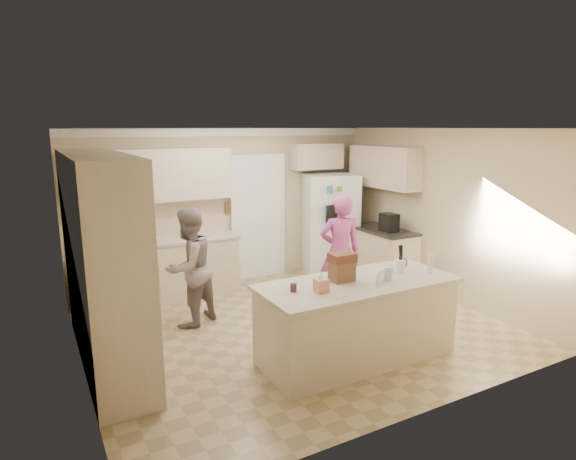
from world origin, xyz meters
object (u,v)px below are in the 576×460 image
refrigerator (330,225)px  coffee_maker (389,222)px  dollhouse_body (342,272)px  utensil_crock (400,266)px  island_base (357,322)px  tissue_box (321,286)px  teen_girl (340,251)px  teen_boy (189,267)px

refrigerator → coffee_maker: (0.48, -1.02, 0.17)m
dollhouse_body → refrigerator: bearing=58.6°
utensil_crock → dollhouse_body: size_ratio=0.58×
refrigerator → island_base: refrigerator is taller
coffee_maker → utensil_crock: (-1.40, -1.85, -0.07)m
utensil_crock → tissue_box: (-1.20, -0.15, -0.00)m
island_base → tissue_box: 0.79m
coffee_maker → dollhouse_body: bearing=-140.7°
coffee_maker → teen_girl: 1.33m
teen_boy → utensil_crock: bearing=107.9°
tissue_box → coffee_maker: bearing=37.6°
teen_girl → tissue_box: bearing=69.0°
teen_boy → teen_girl: teen_girl is taller
refrigerator → utensil_crock: 3.02m
island_base → tissue_box: tissue_box is taller
refrigerator → coffee_maker: size_ratio=6.00×
refrigerator → coffee_maker: 1.14m
utensil_crock → dollhouse_body: bearing=176.4°
utensil_crock → coffee_maker: bearing=52.9°
coffee_maker → teen_girl: (-1.25, -0.39, -0.24)m
coffee_maker → dollhouse_body: size_ratio=1.15×
refrigerator → dollhouse_body: (-1.72, -2.82, 0.14)m
teen_boy → teen_girl: 2.20m
tissue_box → teen_girl: 2.11m
coffee_maker → teen_boy: (-3.42, -0.04, -0.27)m
island_base → utensil_crock: 0.86m
tissue_box → teen_boy: 2.13m
island_base → teen_boy: 2.34m
tissue_box → teen_boy: size_ratio=0.09×
island_base → refrigerator: bearing=61.8°
coffee_maker → tissue_box: size_ratio=2.14×
coffee_maker → teen_boy: bearing=-179.3°
coffee_maker → utensil_crock: size_ratio=2.00×
refrigerator → teen_boy: (-2.94, -1.06, -0.10)m
tissue_box → teen_boy: teen_boy is taller
island_base → tissue_box: bearing=-169.7°
tissue_box → dollhouse_body: dollhouse_body is taller
dollhouse_body → utensil_crock: bearing=-3.6°
utensil_crock → dollhouse_body: 0.80m
refrigerator → tissue_box: 3.69m
tissue_box → dollhouse_body: bearing=26.6°
dollhouse_body → teen_girl: teen_girl is taller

